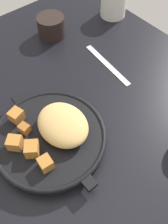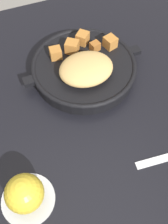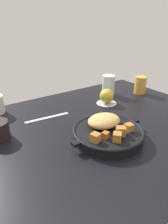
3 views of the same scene
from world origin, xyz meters
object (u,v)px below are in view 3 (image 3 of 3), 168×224
at_px(red_apple, 107,96).
at_px(juice_glass_amber, 140,85).
at_px(cast_iron_skillet, 108,131).
at_px(water_glass_tall, 108,85).
at_px(butter_knife, 47,118).

relative_size(red_apple, juice_glass_amber, 0.73).
xyz_separation_m(cast_iron_skillet, water_glass_tall, (0.31, 0.35, 0.03)).
height_order(red_apple, juice_glass_amber, juice_glass_amber).
xyz_separation_m(red_apple, water_glass_tall, (0.10, 0.10, 0.01)).
height_order(butter_knife, juice_glass_amber, juice_glass_amber).
bearing_deg(butter_knife, water_glass_tall, 15.75).
distance_m(cast_iron_skillet, red_apple, 0.32).
height_order(cast_iron_skillet, red_apple, same).
bearing_deg(butter_knife, red_apple, 1.04).
bearing_deg(cast_iron_skillet, juice_glass_amber, 28.96).
relative_size(cast_iron_skillet, red_apple, 4.24).
distance_m(cast_iron_skillet, juice_glass_amber, 0.53).
height_order(juice_glass_amber, water_glass_tall, water_glass_tall).
xyz_separation_m(cast_iron_skillet, red_apple, (0.21, 0.25, 0.01)).
bearing_deg(red_apple, water_glass_tall, 45.63).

